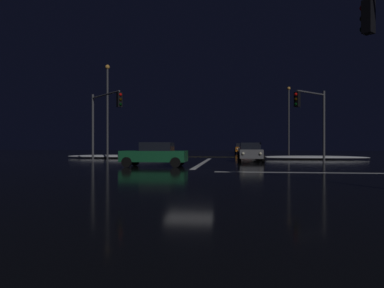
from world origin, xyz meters
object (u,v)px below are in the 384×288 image
(sedan_black, at_px, (248,151))
(sedan_green_crossing, at_px, (155,154))
(traffic_signal_nw, at_px, (104,113))
(sedan_red, at_px, (246,149))
(streetlamp_right_far, at_px, (289,116))
(streetlamp_left_near, at_px, (107,105))
(sedan_white, at_px, (246,150))
(sedan_gray, at_px, (250,152))
(sedan_orange, at_px, (241,148))
(sedan_blue, at_px, (241,148))
(traffic_signal_ne, at_px, (312,112))

(sedan_black, relative_size, sedan_green_crossing, 1.00)
(traffic_signal_nw, bearing_deg, sedan_red, 61.09)
(traffic_signal_nw, xyz_separation_m, streetlamp_right_far, (17.53, 22.76, 1.45))
(sedan_red, relative_size, streetlamp_right_far, 0.47)
(sedan_green_crossing, relative_size, streetlamp_left_near, 0.47)
(sedan_white, height_order, streetlamp_right_far, streetlamp_right_far)
(sedan_gray, xyz_separation_m, sedan_green_crossing, (-6.46, -6.96, 0.00))
(sedan_orange, xyz_separation_m, traffic_signal_nw, (-11.20, -26.79, 3.09))
(sedan_gray, bearing_deg, sedan_blue, 90.23)
(sedan_black, height_order, sedan_white, same)
(sedan_gray, height_order, traffic_signal_nw, traffic_signal_nw)
(sedan_green_crossing, height_order, streetlamp_right_far, streetlamp_right_far)
(sedan_black, distance_m, streetlamp_left_near, 14.55)
(sedan_black, bearing_deg, sedan_blue, 90.47)
(sedan_gray, xyz_separation_m, sedan_red, (0.33, 18.08, 0.00))
(sedan_black, bearing_deg, sedan_green_crossing, -117.44)
(sedan_orange, distance_m, streetlamp_right_far, 8.77)
(sedan_black, height_order, sedan_red, same)
(sedan_white, height_order, traffic_signal_ne, traffic_signal_ne)
(sedan_blue, bearing_deg, sedan_green_crossing, -99.84)
(sedan_blue, bearing_deg, sedan_gray, -89.77)
(sedan_blue, bearing_deg, sedan_white, -89.34)
(sedan_green_crossing, distance_m, streetlamp_left_near, 13.57)
(sedan_orange, xyz_separation_m, streetlamp_left_near, (-13.46, -20.03, 4.49))
(sedan_black, distance_m, streetlamp_right_far, 15.96)
(sedan_gray, height_order, traffic_signal_ne, traffic_signal_ne)
(sedan_orange, bearing_deg, streetlamp_left_near, -123.90)
(sedan_white, bearing_deg, sedan_blue, 90.66)
(sedan_red, height_order, traffic_signal_ne, traffic_signal_ne)
(sedan_orange, distance_m, sedan_blue, 5.87)
(sedan_white, xyz_separation_m, traffic_signal_nw, (-11.45, -14.39, 3.09))
(sedan_white, relative_size, sedan_orange, 1.00)
(traffic_signal_nw, bearing_deg, sedan_black, 37.32)
(sedan_green_crossing, bearing_deg, sedan_white, 70.27)
(sedan_white, relative_size, streetlamp_left_near, 0.47)
(sedan_orange, xyz_separation_m, sedan_green_crossing, (-6.30, -30.65, 0.00))
(sedan_black, height_order, sedan_orange, same)
(sedan_orange, bearing_deg, sedan_blue, 89.62)
(sedan_black, bearing_deg, sedan_gray, -90.78)
(sedan_blue, height_order, streetlamp_right_far, streetlamp_right_far)
(sedan_red, relative_size, traffic_signal_nw, 0.78)
(sedan_white, distance_m, sedan_blue, 18.27)
(sedan_orange, relative_size, streetlamp_left_near, 0.47)
(sedan_white, bearing_deg, sedan_black, -90.13)
(sedan_orange, height_order, traffic_signal_ne, traffic_signal_ne)
(sedan_orange, bearing_deg, sedan_red, -84.99)
(streetlamp_right_far, bearing_deg, sedan_green_crossing, -115.38)
(sedan_green_crossing, distance_m, streetlamp_right_far, 29.81)
(sedan_gray, xyz_separation_m, streetlamp_right_far, (6.17, 19.66, 4.54))
(sedan_orange, distance_m, streetlamp_left_near, 24.55)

